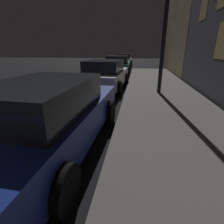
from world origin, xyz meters
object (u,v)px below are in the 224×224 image
at_px(car_green, 118,65).
at_px(car_silver, 123,60).
at_px(car_white, 105,75).
at_px(car_blue, 50,116).

height_order(car_green, car_silver, same).
bearing_deg(car_silver, car_green, -89.98).
distance_m(car_white, car_green, 5.85).
bearing_deg(car_blue, car_green, 89.98).
relative_size(car_blue, car_silver, 0.99).
bearing_deg(car_white, car_blue, -90.01).
relative_size(car_green, car_silver, 0.90).
bearing_deg(car_silver, car_white, -90.01).
bearing_deg(car_blue, car_silver, 89.99).
height_order(car_blue, car_white, same).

